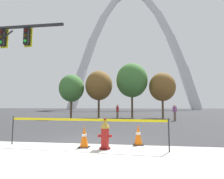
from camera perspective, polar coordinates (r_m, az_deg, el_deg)
The scene contains 12 objects.
ground_plane at distance 6.98m, azimuth -7.57°, elevation -16.84°, with size 240.00×240.00×0.00m, color #333335.
fire_hydrant at distance 5.99m, azimuth -2.26°, elevation -14.24°, with size 0.46×0.48×0.99m.
caution_tape_barrier at distance 6.17m, azimuth -9.05°, elevation -11.75°, with size 5.51×0.41×1.01m.
traffic_cone_by_hydrant at distance 6.29m, azimuth -8.91°, elevation -14.76°, with size 0.36×0.36×0.73m.
traffic_cone_mid_sidewalk at distance 6.66m, azimuth 8.42°, elevation -14.25°, with size 0.36×0.36×0.73m.
monument_arch at distance 77.51m, azimuth 6.03°, elevation 10.68°, with size 55.01×3.20×52.39m.
tree_far_left at distance 21.85m, azimuth -12.87°, elevation 0.42°, with size 2.98×2.98×5.21m.
tree_left_mid at distance 21.60m, azimuth -4.24°, elevation 1.27°, with size 3.26×3.26×5.71m.
tree_center_left at distance 21.81m, azimuth 6.41°, elevation 2.94°, with size 3.80×3.80×6.65m.
tree_center_right at distance 21.82m, azimuth 15.84°, elevation 0.81°, with size 3.08×3.08×5.39m.
pedestrian_walking_left at distance 18.24m, azimuth 19.52°, elevation -6.92°, with size 0.36×0.39×1.59m.
pedestrian_standing_center at distance 19.38m, azimuth 1.77°, elevation -7.12°, with size 0.31×0.39×1.59m.
Camera 1 is at (1.76, -6.61, 1.38)m, focal length 28.45 mm.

